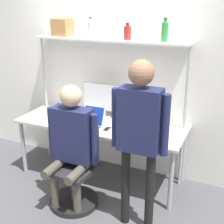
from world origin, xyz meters
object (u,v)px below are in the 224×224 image
person_seated (71,138)px  cell_phone (107,129)px  monitor (104,99)px  office_chair (76,181)px  bottle_green (165,32)px  bottle_red (127,33)px  laptop (92,121)px  bottle_clear (91,29)px  person_standing (140,126)px  storage_box (62,27)px

person_seated → cell_phone: bearing=68.5°
monitor → cell_phone: bearing=-59.9°
office_chair → person_seated: (-0.00, -0.04, 0.55)m
cell_phone → bottle_green: (0.53, 0.41, 1.11)m
bottle_red → bottle_green: size_ratio=0.74×
laptop → cell_phone: 0.23m
laptop → bottle_clear: (-0.19, 0.37, 1.05)m
monitor → person_seated: 0.90m
cell_phone → person_seated: (-0.19, -0.49, 0.06)m
monitor → bottle_green: bottle_green is taller
person_standing → bottle_red: (-0.51, 0.95, 0.74)m
cell_phone → bottle_red: bottle_red is taller
cell_phone → bottle_clear: 1.25m
cell_phone → laptop: bearing=169.7°
person_standing → bottle_red: bottle_red is taller
monitor → bottle_green: bearing=2.2°
cell_phone → person_standing: person_standing is taller
monitor → person_standing: bearing=-48.6°
laptop → person_standing: 1.02m
storage_box → laptop: bearing=-31.6°
bottle_green → cell_phone: bearing=-141.9°
person_standing → bottle_clear: size_ratio=7.14×
cell_phone → bottle_clear: bearing=134.5°
cell_phone → bottle_clear: bottle_clear is taller
storage_box → monitor: bearing=-2.7°
monitor → person_standing: size_ratio=0.34×
laptop → person_seated: bearing=-88.0°
person_standing → bottle_red: bearing=118.1°
office_chair → storage_box: size_ratio=4.15×
laptop → bottle_red: size_ratio=1.51×
laptop → bottle_clear: bearing=117.3°
bottle_red → storage_box: 0.90m
laptop → person_standing: (0.80, -0.57, 0.28)m
person_seated → bottle_green: (0.72, 0.91, 1.05)m
bottle_clear → storage_box: (-0.42, 0.00, 0.01)m
cell_phone → bottle_green: size_ratio=0.58×
laptop → cell_phone: bearing=-10.3°
laptop → bottle_red: bottle_red is taller
laptop → bottle_green: bottle_green is taller
monitor → person_seated: (0.03, -0.88, -0.18)m
monitor → bottle_clear: 0.89m
bottle_red → laptop: bearing=-127.9°
monitor → person_seated: bearing=-88.1°
office_chair → person_standing: bearing=-6.1°
laptop → cell_phone: size_ratio=1.93×
office_chair → person_standing: person_standing is taller
storage_box → bottle_green: bearing=0.0°
office_chair → bottle_clear: bearing=104.1°
cell_phone → bottle_green: 1.30m
office_chair → storage_box: storage_box is taller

